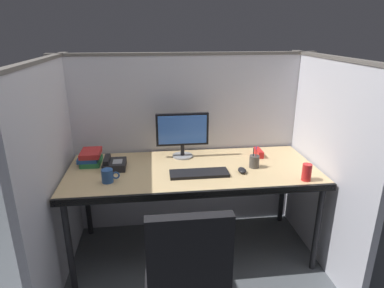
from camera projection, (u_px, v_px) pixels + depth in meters
name	position (u px, v px, depth m)	size (l,w,h in m)	color
ground_plane	(198.00, 274.00, 2.50)	(8.00, 8.00, 0.00)	#4C5156
cubicle_partition_rear	(187.00, 143.00, 2.93)	(2.21, 0.06, 1.57)	silver
cubicle_partition_left	(54.00, 174.00, 2.31)	(0.06, 1.41, 1.57)	silver
cubicle_partition_right	(323.00, 161.00, 2.54)	(0.06, 1.41, 1.57)	silver
desk	(193.00, 175.00, 2.54)	(1.90, 0.80, 0.74)	tan
monitor_center	(182.00, 132.00, 2.69)	(0.43, 0.17, 0.37)	gray
keyboard_main	(199.00, 173.00, 2.42)	(0.43, 0.15, 0.02)	black
computer_mouse	(242.00, 170.00, 2.45)	(0.06, 0.10, 0.04)	black
book_stack	(90.00, 157.00, 2.60)	(0.17, 0.21, 0.11)	#26723F
coffee_mug	(108.00, 176.00, 2.29)	(0.13, 0.08, 0.09)	#264C8C
pen_cup	(254.00, 161.00, 2.54)	(0.08, 0.08, 0.17)	#4C4742
soda_can	(307.00, 172.00, 2.31)	(0.07, 0.07, 0.12)	red
desk_phone	(114.00, 164.00, 2.52)	(0.17, 0.19, 0.09)	black
red_stapler	(259.00, 153.00, 2.77)	(0.04, 0.15, 0.06)	red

